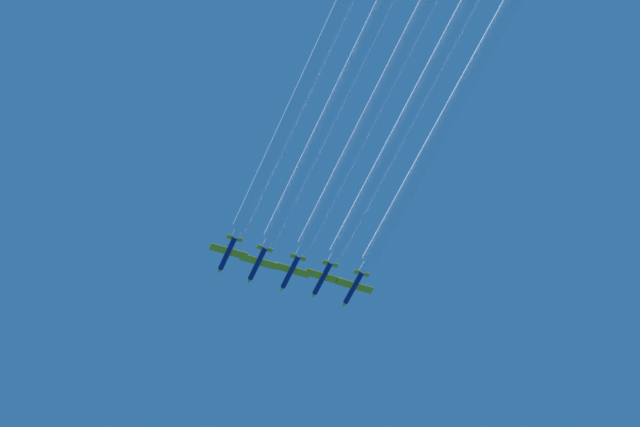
{
  "coord_description": "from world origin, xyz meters",
  "views": [
    {
      "loc": [
        -72.07,
        -204.04,
        2.64
      ],
      "look_at": [
        -0.27,
        -17.37,
        233.6
      ],
      "focal_mm": 82.32,
      "sensor_mm": 36.0,
      "label": 1
    }
  ],
  "objects_px": {
    "jet_inner_left": "(257,264)",
    "jet_far_right": "(353,288)",
    "jet_inner_right": "(322,279)",
    "jet_far_left": "(227,254)",
    "jet_center": "(290,272)"
  },
  "relations": [
    {
      "from": "jet_inner_right",
      "to": "jet_inner_left",
      "type": "bearing_deg",
      "value": 178.4
    },
    {
      "from": "jet_inner_left",
      "to": "jet_far_right",
      "type": "relative_size",
      "value": 1.0
    },
    {
      "from": "jet_center",
      "to": "jet_far_left",
      "type": "bearing_deg",
      "value": -177.93
    },
    {
      "from": "jet_inner_left",
      "to": "jet_center",
      "type": "height_order",
      "value": "jet_center"
    },
    {
      "from": "jet_center",
      "to": "jet_inner_right",
      "type": "xyz_separation_m",
      "value": [
        7.23,
        -0.45,
        0.26
      ]
    },
    {
      "from": "jet_far_left",
      "to": "jet_inner_right",
      "type": "height_order",
      "value": "jet_inner_right"
    },
    {
      "from": "jet_inner_left",
      "to": "jet_far_right",
      "type": "height_order",
      "value": "jet_far_right"
    },
    {
      "from": "jet_far_left",
      "to": "jet_far_right",
      "type": "relative_size",
      "value": 1.0
    },
    {
      "from": "jet_inner_right",
      "to": "jet_far_right",
      "type": "distance_m",
      "value": 7.28
    },
    {
      "from": "jet_far_left",
      "to": "jet_inner_left",
      "type": "height_order",
      "value": "same"
    },
    {
      "from": "jet_far_left",
      "to": "jet_center",
      "type": "height_order",
      "value": "jet_center"
    },
    {
      "from": "jet_inner_left",
      "to": "jet_far_right",
      "type": "bearing_deg",
      "value": -1.15
    },
    {
      "from": "jet_far_right",
      "to": "jet_center",
      "type": "bearing_deg",
      "value": 178.1
    },
    {
      "from": "jet_inner_left",
      "to": "jet_inner_right",
      "type": "relative_size",
      "value": 1.0
    },
    {
      "from": "jet_inner_left",
      "to": "jet_far_left",
      "type": "bearing_deg",
      "value": -176.02
    }
  ]
}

